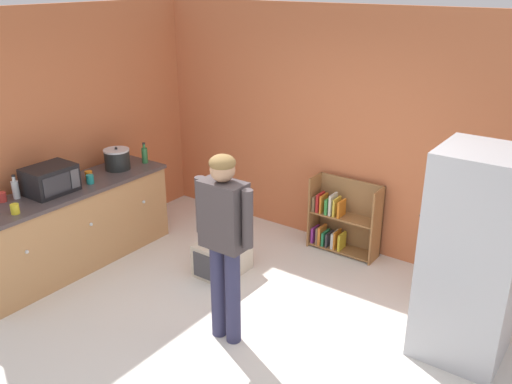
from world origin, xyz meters
name	(u,v)px	position (x,y,z in m)	size (l,w,h in m)	color
ground_plane	(224,343)	(0.00, 0.00, 0.00)	(12.00, 12.00, 0.00)	silver
back_wall	(355,133)	(0.00, 2.33, 1.35)	(5.20, 0.06, 2.70)	#CA6D42
left_side_wall	(88,126)	(-2.63, 0.80, 1.35)	(0.06, 2.99, 2.70)	#C66B3F
kitchen_counter	(73,226)	(-2.20, 0.15, 0.45)	(0.65, 2.26, 0.90)	tan
refrigerator	(473,257)	(1.67, 1.10, 0.89)	(0.73, 0.68, 1.78)	#B7BABF
bookshelf	(341,220)	(-0.01, 2.14, 0.37)	(0.80, 0.28, 0.85)	#9A6839
standing_person	(224,233)	(-0.04, 0.08, 1.02)	(0.57, 0.22, 1.69)	#323152
pet_carrier	(222,257)	(-0.78, 0.93, 0.18)	(0.42, 0.55, 0.36)	beige
microwave	(50,180)	(-2.22, -0.03, 1.04)	(0.37, 0.48, 0.28)	black
crock_pot	(117,159)	(-2.23, 0.85, 1.02)	(0.29, 0.29, 0.26)	black
green_glass_bottle	(145,155)	(-2.13, 1.18, 1.00)	(0.07, 0.07, 0.25)	#33753D
clear_bottle	(15,189)	(-2.37, -0.33, 1.00)	(0.07, 0.07, 0.25)	silver
teal_cup	(90,179)	(-2.11, 0.37, 0.95)	(0.08, 0.08, 0.10)	teal
orange_cup	(89,175)	(-2.21, 0.43, 0.95)	(0.08, 0.08, 0.10)	orange
red_cup	(2,197)	(-2.40, -0.46, 0.95)	(0.08, 0.08, 0.10)	red
yellow_cup	(15,209)	(-2.03, -0.55, 0.95)	(0.08, 0.08, 0.10)	yellow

